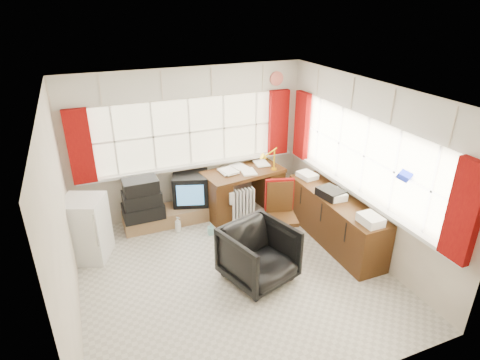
{
  "coord_description": "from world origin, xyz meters",
  "views": [
    {
      "loc": [
        -1.63,
        -4.17,
        3.5
      ],
      "look_at": [
        0.31,
        0.55,
        1.14
      ],
      "focal_mm": 30.0,
      "sensor_mm": 36.0,
      "label": 1
    }
  ],
  "objects_px": {
    "desk_lamp": "(274,154)",
    "mini_fridge": "(86,229)",
    "radiator": "(243,209)",
    "credenza": "(334,219)",
    "crt_tv": "(191,188)",
    "tv_bench": "(166,216)",
    "office_chair": "(259,254)",
    "task_chair": "(280,212)",
    "desk": "(243,189)"
  },
  "relations": [
    {
      "from": "office_chair",
      "to": "tv_bench",
      "type": "relative_size",
      "value": 0.61
    },
    {
      "from": "credenza",
      "to": "task_chair",
      "type": "bearing_deg",
      "value": 164.43
    },
    {
      "from": "task_chair",
      "to": "crt_tv",
      "type": "bearing_deg",
      "value": 125.32
    },
    {
      "from": "desk_lamp",
      "to": "radiator",
      "type": "distance_m",
      "value": 1.07
    },
    {
      "from": "desk_lamp",
      "to": "mini_fridge",
      "type": "distance_m",
      "value": 3.17
    },
    {
      "from": "desk_lamp",
      "to": "tv_bench",
      "type": "distance_m",
      "value": 2.1
    },
    {
      "from": "radiator",
      "to": "task_chair",
      "type": "bearing_deg",
      "value": -72.63
    },
    {
      "from": "desk_lamp",
      "to": "task_chair",
      "type": "height_order",
      "value": "desk_lamp"
    },
    {
      "from": "tv_bench",
      "to": "task_chair",
      "type": "bearing_deg",
      "value": -41.52
    },
    {
      "from": "desk_lamp",
      "to": "credenza",
      "type": "bearing_deg",
      "value": -71.17
    },
    {
      "from": "office_chair",
      "to": "radiator",
      "type": "relative_size",
      "value": 1.41
    },
    {
      "from": "office_chair",
      "to": "radiator",
      "type": "distance_m",
      "value": 1.52
    },
    {
      "from": "desk",
      "to": "crt_tv",
      "type": "height_order",
      "value": "desk"
    },
    {
      "from": "credenza",
      "to": "crt_tv",
      "type": "distance_m",
      "value": 2.42
    },
    {
      "from": "desk",
      "to": "crt_tv",
      "type": "xyz_separation_m",
      "value": [
        -0.87,
        0.22,
        0.08
      ]
    },
    {
      "from": "credenza",
      "to": "radiator",
      "type": "bearing_deg",
      "value": 135.64
    },
    {
      "from": "desk",
      "to": "desk_lamp",
      "type": "relative_size",
      "value": 3.57
    },
    {
      "from": "desk",
      "to": "credenza",
      "type": "bearing_deg",
      "value": -56.35
    },
    {
      "from": "desk_lamp",
      "to": "radiator",
      "type": "relative_size",
      "value": 0.67
    },
    {
      "from": "credenza",
      "to": "crt_tv",
      "type": "xyz_separation_m",
      "value": [
        -1.8,
        1.62,
        0.13
      ]
    },
    {
      "from": "desk_lamp",
      "to": "office_chair",
      "type": "distance_m",
      "value": 2.07
    },
    {
      "from": "task_chair",
      "to": "radiator",
      "type": "distance_m",
      "value": 0.92
    },
    {
      "from": "task_chair",
      "to": "office_chair",
      "type": "distance_m",
      "value": 0.92
    },
    {
      "from": "mini_fridge",
      "to": "task_chair",
      "type": "bearing_deg",
      "value": -15.77
    },
    {
      "from": "desk_lamp",
      "to": "crt_tv",
      "type": "bearing_deg",
      "value": 164.95
    },
    {
      "from": "radiator",
      "to": "mini_fridge",
      "type": "height_order",
      "value": "mini_fridge"
    },
    {
      "from": "desk_lamp",
      "to": "credenza",
      "type": "relative_size",
      "value": 0.2
    },
    {
      "from": "radiator",
      "to": "credenza",
      "type": "bearing_deg",
      "value": -44.36
    },
    {
      "from": "desk",
      "to": "desk_lamp",
      "type": "bearing_deg",
      "value": -16.68
    },
    {
      "from": "tv_bench",
      "to": "crt_tv",
      "type": "relative_size",
      "value": 1.95
    },
    {
      "from": "desk_lamp",
      "to": "radiator",
      "type": "xyz_separation_m",
      "value": [
        -0.65,
        -0.19,
        -0.82
      ]
    },
    {
      "from": "credenza",
      "to": "mini_fridge",
      "type": "height_order",
      "value": "mini_fridge"
    },
    {
      "from": "task_chair",
      "to": "tv_bench",
      "type": "distance_m",
      "value": 2.0
    },
    {
      "from": "tv_bench",
      "to": "office_chair",
      "type": "bearing_deg",
      "value": -67.02
    },
    {
      "from": "task_chair",
      "to": "mini_fridge",
      "type": "relative_size",
      "value": 1.12
    },
    {
      "from": "credenza",
      "to": "mini_fridge",
      "type": "relative_size",
      "value": 2.13
    },
    {
      "from": "task_chair",
      "to": "crt_tv",
      "type": "distance_m",
      "value": 1.7
    },
    {
      "from": "desk_lamp",
      "to": "credenza",
      "type": "height_order",
      "value": "desk_lamp"
    },
    {
      "from": "desk_lamp",
      "to": "radiator",
      "type": "bearing_deg",
      "value": -163.82
    },
    {
      "from": "credenza",
      "to": "mini_fridge",
      "type": "distance_m",
      "value": 3.67
    },
    {
      "from": "desk",
      "to": "radiator",
      "type": "relative_size",
      "value": 2.38
    },
    {
      "from": "office_chair",
      "to": "credenza",
      "type": "relative_size",
      "value": 0.43
    },
    {
      "from": "mini_fridge",
      "to": "office_chair",
      "type": "bearing_deg",
      "value": -34.12
    },
    {
      "from": "desk_lamp",
      "to": "mini_fridge",
      "type": "relative_size",
      "value": 0.43
    },
    {
      "from": "office_chair",
      "to": "credenza",
      "type": "bearing_deg",
      "value": -2.18
    },
    {
      "from": "task_chair",
      "to": "radiator",
      "type": "bearing_deg",
      "value": 107.37
    },
    {
      "from": "office_chair",
      "to": "mini_fridge",
      "type": "height_order",
      "value": "mini_fridge"
    },
    {
      "from": "task_chair",
      "to": "tv_bench",
      "type": "height_order",
      "value": "task_chair"
    },
    {
      "from": "desk_lamp",
      "to": "mini_fridge",
      "type": "xyz_separation_m",
      "value": [
        -3.1,
        -0.25,
        -0.6
      ]
    },
    {
      "from": "desk_lamp",
      "to": "mini_fridge",
      "type": "bearing_deg",
      "value": -175.36
    }
  ]
}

